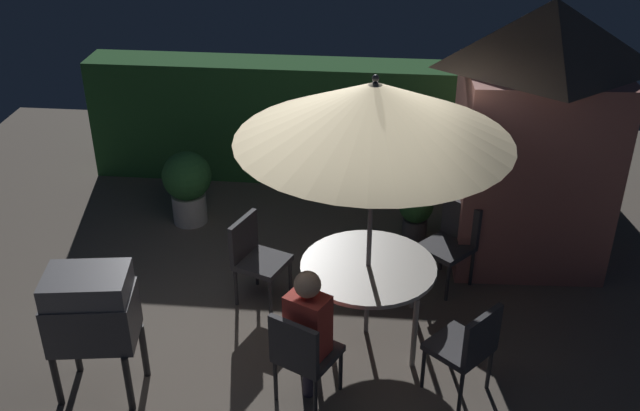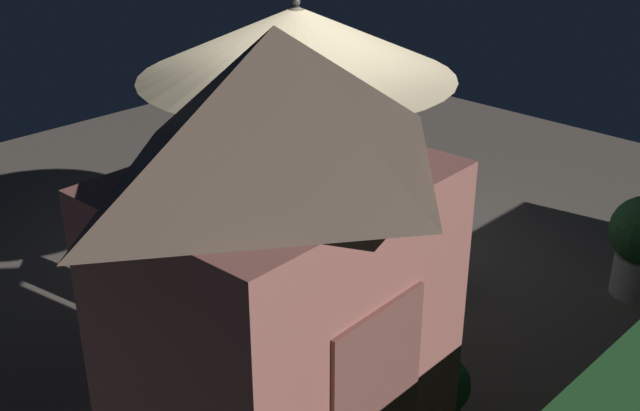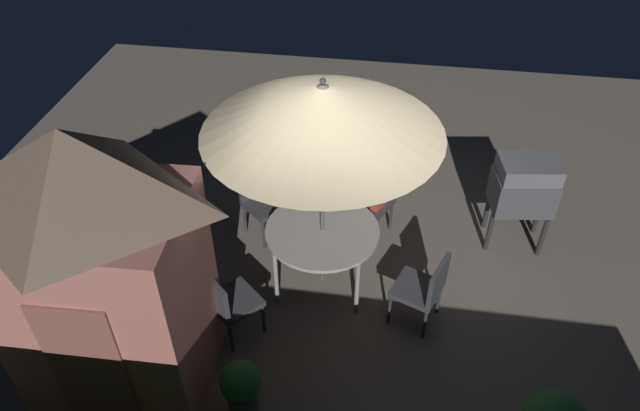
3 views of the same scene
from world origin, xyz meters
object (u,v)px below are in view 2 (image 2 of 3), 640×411
object	(u,v)px
patio_umbrella	(297,42)
chair_far_side	(157,261)
chair_toward_hedge	(309,343)
bbq_grill	(381,125)
patio_table	(299,234)
chair_toward_house	(429,227)
chair_near_shed	(264,202)
garden_shed	(281,304)
potted_plant_by_grill	(440,394)
person_in_red	(266,180)

from	to	relation	value
patio_umbrella	chair_far_side	distance (m)	2.09
patio_umbrella	chair_toward_hedge	xyz separation A→B (m)	(0.83, 0.94, -1.75)
bbq_grill	patio_table	bearing A→B (deg)	24.38
chair_toward_house	chair_near_shed	bearing A→B (deg)	-65.60
garden_shed	potted_plant_by_grill	world-z (taller)	garden_shed
chair_near_shed	chair_toward_hedge	xyz separation A→B (m)	(1.33, 1.91, 0.00)
garden_shed	chair_near_shed	xyz separation A→B (m)	(-2.14, -2.53, -0.94)
garden_shed	person_in_red	size ratio (longest dim) A/B	2.27
bbq_grill	chair_toward_house	bearing A→B (deg)	53.40
potted_plant_by_grill	person_in_red	world-z (taller)	person_in_red
bbq_grill	chair_near_shed	size ratio (longest dim) A/B	1.33
patio_umbrella	chair_far_side	size ratio (longest dim) A/B	2.87
patio_umbrella	potted_plant_by_grill	bearing A→B (deg)	74.75
chair_toward_hedge	potted_plant_by_grill	world-z (taller)	chair_toward_hedge
chair_far_side	potted_plant_by_grill	bearing A→B (deg)	98.68
patio_umbrella	chair_toward_house	xyz separation A→B (m)	(-1.14, 0.45, -1.75)
chair_near_shed	potted_plant_by_grill	size ratio (longest dim) A/B	1.44
garden_shed	chair_toward_hedge	size ratio (longest dim) A/B	3.18
patio_umbrella	bbq_grill	world-z (taller)	patio_umbrella
garden_shed	bbq_grill	size ratio (longest dim) A/B	2.38
chair_near_shed	chair_toward_house	size ratio (longest dim) A/B	1.00
bbq_grill	chair_toward_hedge	bearing A→B (deg)	32.46
garden_shed	potted_plant_by_grill	size ratio (longest dim) A/B	4.57
chair_toward_hedge	chair_toward_house	bearing A→B (deg)	-166.17
patio_umbrella	chair_far_side	xyz separation A→B (m)	(0.87, -0.75, -1.75)
chair_near_shed	chair_toward_house	xyz separation A→B (m)	(-0.65, 1.43, 0.00)
bbq_grill	chair_toward_hedge	xyz separation A→B (m)	(3.06, 1.95, -0.33)
patio_table	chair_far_side	world-z (taller)	chair_far_side
patio_table	chair_toward_hedge	size ratio (longest dim) A/B	1.39
patio_table	patio_umbrella	distance (m)	1.56
chair_near_shed	person_in_red	bearing A→B (deg)	63.10
bbq_grill	chair_near_shed	xyz separation A→B (m)	(1.73, 0.03, -0.33)
patio_table	chair_far_side	xyz separation A→B (m)	(0.87, -0.75, -0.19)
bbq_grill	potted_plant_by_grill	distance (m)	3.91
patio_table	potted_plant_by_grill	xyz separation A→B (m)	(0.48, 1.77, -0.36)
garden_shed	chair_near_shed	distance (m)	3.44
person_in_red	chair_near_shed	bearing A→B (deg)	-116.90
chair_near_shed	person_in_red	xyz separation A→B (m)	(0.04, 0.08, 0.26)
chair_far_side	person_in_red	xyz separation A→B (m)	(-1.32, -0.15, 0.26)
chair_toward_hedge	person_in_red	bearing A→B (deg)	-125.06
patio_umbrella	potted_plant_by_grill	size ratio (longest dim) A/B	4.13
patio_table	patio_umbrella	bearing A→B (deg)	-143.13
garden_shed	patio_umbrella	xyz separation A→B (m)	(-1.65, -1.55, 0.81)
chair_toward_hedge	person_in_red	size ratio (longest dim) A/B	0.71
patio_table	chair_toward_house	bearing A→B (deg)	158.46
garden_shed	person_in_red	distance (m)	3.30
patio_table	chair_far_side	size ratio (longest dim) A/B	1.39
bbq_grill	person_in_red	bearing A→B (deg)	3.54
person_in_red	patio_umbrella	bearing A→B (deg)	63.10
garden_shed	chair_toward_hedge	xyz separation A→B (m)	(-0.81, -0.61, -0.94)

